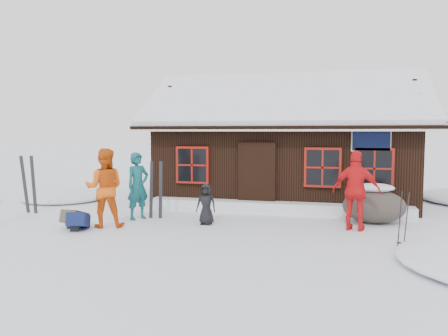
{
  "coord_description": "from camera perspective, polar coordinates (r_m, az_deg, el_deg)",
  "views": [
    {
      "loc": [
        3.07,
        -10.28,
        2.36
      ],
      "look_at": [
        -0.03,
        2.17,
        1.3
      ],
      "focal_mm": 35.0,
      "sensor_mm": 36.0,
      "label": 1
    }
  ],
  "objects": [
    {
      "name": "skier_crouched",
      "position": [
        11.17,
        -2.35,
        -4.74
      ],
      "size": [
        0.51,
        0.33,
        1.04
      ],
      "primitive_type": "imported",
      "rotation": [
        0.0,
        0.0,
        0.0
      ],
      "color": "black",
      "rests_on": "ground"
    },
    {
      "name": "boulder",
      "position": [
        11.99,
        19.01,
        -4.6
      ],
      "size": [
        1.59,
        1.19,
        0.93
      ],
      "color": "#504640",
      "rests_on": "ground"
    },
    {
      "name": "mountain_hut",
      "position": [
        15.36,
        8.13,
        1.75
      ],
      "size": [
        8.9,
        6.09,
        4.42
      ],
      "color": "black",
      "rests_on": "ground"
    },
    {
      "name": "skier_orange_right",
      "position": [
        10.89,
        16.89,
        -2.86
      ],
      "size": [
        1.2,
        0.72,
        1.92
      ],
      "primitive_type": "imported",
      "rotation": [
        0.0,
        0.0,
        2.91
      ],
      "color": "red",
      "rests_on": "ground"
    },
    {
      "name": "snow_drift",
      "position": [
        12.82,
        6.79,
        -5.13
      ],
      "size": [
        7.6,
        0.6,
        0.35
      ],
      "primitive_type": "cube",
      "color": "white",
      "rests_on": "ground"
    },
    {
      "name": "skier_teal",
      "position": [
        12.0,
        -11.19,
        -2.32
      ],
      "size": [
        0.71,
        0.79,
        1.81
      ],
      "primitive_type": "imported",
      "rotation": [
        0.0,
        0.0,
        1.03
      ],
      "color": "#125358",
      "rests_on": "ground"
    },
    {
      "name": "ski_poles",
      "position": [
        9.71,
        22.35,
        -6.33
      ],
      "size": [
        0.21,
        0.11,
        1.19
      ],
      "color": "black",
      "rests_on": "ground"
    },
    {
      "name": "snow_mounds",
      "position": [
        12.45,
        7.26,
        -6.24
      ],
      "size": [
        20.6,
        13.2,
        0.48
      ],
      "color": "white",
      "rests_on": "ground"
    },
    {
      "name": "backpack_olive",
      "position": [
        11.52,
        -18.92,
        -6.55
      ],
      "size": [
        0.46,
        0.6,
        0.32
      ],
      "primitive_type": "cube",
      "rotation": [
        0.0,
        0.0,
        -0.04
      ],
      "color": "#494434",
      "rests_on": "ground"
    },
    {
      "name": "backpack_blue",
      "position": [
        11.15,
        -18.48,
        -6.91
      ],
      "size": [
        0.59,
        0.69,
        0.32
      ],
      "primitive_type": "cube",
      "rotation": [
        0.0,
        0.0,
        0.31
      ],
      "color": "#111B49",
      "rests_on": "ground"
    },
    {
      "name": "ski_pair_right",
      "position": [
        12.08,
        -8.88,
        -2.96
      ],
      "size": [
        0.4,
        0.07,
        1.61
      ],
      "rotation": [
        0.0,
        0.0,
        0.07
      ],
      "color": "black",
      "rests_on": "ground"
    },
    {
      "name": "ski_pair_mid",
      "position": [
        13.93,
        -24.1,
        -2.07
      ],
      "size": [
        0.52,
        0.12,
        1.73
      ],
      "rotation": [
        0.0,
        0.0,
        0.07
      ],
      "color": "black",
      "rests_on": "ground"
    },
    {
      "name": "ground",
      "position": [
        10.98,
        -2.59,
        -7.68
      ],
      "size": [
        120.0,
        120.0,
        0.0
      ],
      "primitive_type": "plane",
      "color": "white",
      "rests_on": "ground"
    },
    {
      "name": "skier_orange_left",
      "position": [
        11.22,
        -15.33,
        -2.51
      ],
      "size": [
        1.15,
        1.02,
        1.96
      ],
      "primitive_type": "imported",
      "rotation": [
        0.0,
        0.0,
        3.49
      ],
      "color": "#E75810",
      "rests_on": "ground"
    }
  ]
}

